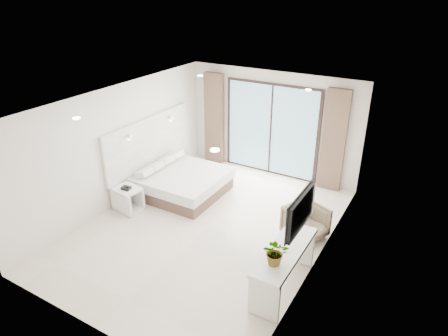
{
  "coord_description": "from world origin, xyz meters",
  "views": [
    {
      "loc": [
        3.82,
        -5.88,
        4.7
      ],
      "look_at": [
        0.15,
        0.4,
        1.25
      ],
      "focal_mm": 32.0,
      "sensor_mm": 36.0,
      "label": 1
    }
  ],
  "objects_px": {
    "bed": "(182,182)",
    "armchair": "(306,221)",
    "console_desk": "(284,260)",
    "nightstand": "(128,199)"
  },
  "relations": [
    {
      "from": "nightstand",
      "to": "console_desk",
      "type": "bearing_deg",
      "value": 0.04
    },
    {
      "from": "bed",
      "to": "console_desk",
      "type": "bearing_deg",
      "value": -28.49
    },
    {
      "from": "nightstand",
      "to": "bed",
      "type": "bearing_deg",
      "value": 73.72
    },
    {
      "from": "console_desk",
      "to": "armchair",
      "type": "height_order",
      "value": "console_desk"
    },
    {
      "from": "console_desk",
      "to": "armchair",
      "type": "relative_size",
      "value": 2.29
    },
    {
      "from": "console_desk",
      "to": "armchair",
      "type": "bearing_deg",
      "value": 96.78
    },
    {
      "from": "bed",
      "to": "nightstand",
      "type": "bearing_deg",
      "value": -114.88
    },
    {
      "from": "bed",
      "to": "console_desk",
      "type": "xyz_separation_m",
      "value": [
        3.39,
        -1.84,
        0.28
      ]
    },
    {
      "from": "nightstand",
      "to": "console_desk",
      "type": "xyz_separation_m",
      "value": [
        3.97,
        -0.6,
        0.3
      ]
    },
    {
      "from": "bed",
      "to": "armchair",
      "type": "xyz_separation_m",
      "value": [
        3.2,
        -0.24,
        0.08
      ]
    }
  ]
}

